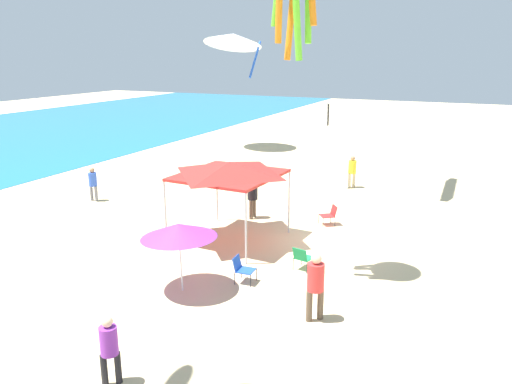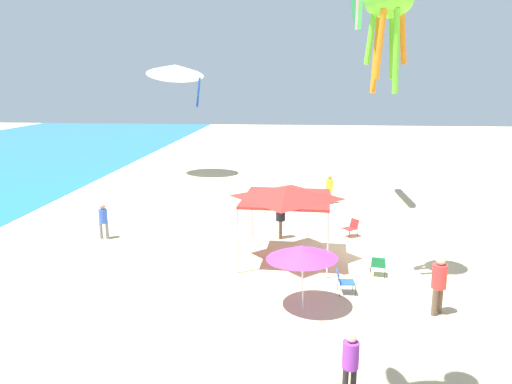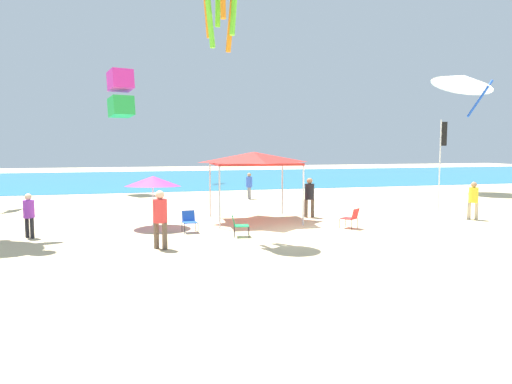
{
  "view_description": "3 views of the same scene",
  "coord_description": "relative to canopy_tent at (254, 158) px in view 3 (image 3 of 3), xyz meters",
  "views": [
    {
      "loc": [
        -17.49,
        -5.0,
        6.88
      ],
      "look_at": [
        -0.51,
        2.82,
        1.72
      ],
      "focal_mm": 35.49,
      "sensor_mm": 36.0,
      "label": 1
    },
    {
      "loc": [
        -20.45,
        2.96,
        7.1
      ],
      "look_at": [
        -1.11,
        4.71,
        2.69
      ],
      "focal_mm": 34.69,
      "sensor_mm": 36.0,
      "label": 2
    },
    {
      "loc": [
        -6.84,
        -16.73,
        3.3
      ],
      "look_at": [
        -1.59,
        2.67,
        1.35
      ],
      "focal_mm": 33.58,
      "sensor_mm": 36.0,
      "label": 3
    }
  ],
  "objects": [
    {
      "name": "ground",
      "position": [
        1.47,
        -3.46,
        -2.8
      ],
      "size": [
        120.0,
        120.0,
        0.1
      ],
      "primitive_type": "cube",
      "color": "#D6BC8C"
    },
    {
      "name": "ocean_strip",
      "position": [
        1.47,
        28.57,
        -2.74
      ],
      "size": [
        120.0,
        28.77,
        0.02
      ],
      "primitive_type": "cube",
      "color": "teal",
      "rests_on": "ground"
    },
    {
      "name": "canopy_tent",
      "position": [
        0.0,
        0.0,
        0.0
      ],
      "size": [
        3.73,
        3.57,
        3.04
      ],
      "rotation": [
        0.0,
        0.0,
        -0.05
      ],
      "color": "#B7B7BC",
      "rests_on": "ground"
    },
    {
      "name": "beach_umbrella",
      "position": [
        -4.37,
        -0.61,
        -0.86
      ],
      "size": [
        2.26,
        2.26,
        2.15
      ],
      "color": "silver",
      "rests_on": "ground"
    },
    {
      "name": "folding_chair_left_of_tent",
      "position": [
        -3.11,
        -2.05,
        -2.27
      ],
      "size": [
        0.58,
        0.66,
        0.82
      ],
      "rotation": [
        0.0,
        0.0,
        0.07
      ],
      "color": "black",
      "rests_on": "ground"
    },
    {
      "name": "folding_chair_facing_ocean",
      "position": [
        3.25,
        -2.94,
        -2.27
      ],
      "size": [
        0.79,
        0.81,
        0.82
      ],
      "rotation": [
        0.0,
        0.0,
        3.8
      ],
      "color": "black",
      "rests_on": "ground"
    },
    {
      "name": "folding_chair_right_of_tent",
      "position": [
        -1.51,
        -3.44,
        -2.27
      ],
      "size": [
        0.71,
        0.63,
        0.82
      ],
      "rotation": [
        0.0,
        0.0,
        1.38
      ],
      "color": "black",
      "rests_on": "ground"
    },
    {
      "name": "banner_flag",
      "position": [
        8.68,
        -1.05,
        -0.06
      ],
      "size": [
        0.36,
        0.06,
        4.5
      ],
      "color": "silver",
      "rests_on": "ground"
    },
    {
      "name": "person_near_umbrella",
      "position": [
        -4.38,
        -4.82,
        -1.64
      ],
      "size": [
        0.45,
        0.45,
        1.89
      ],
      "rotation": [
        0.0,
        0.0,
        5.54
      ],
      "color": "brown",
      "rests_on": "ground"
    },
    {
      "name": "person_kite_handler",
      "position": [
        1.92,
        8.37,
        -1.79
      ],
      "size": [
        0.39,
        0.44,
        1.63
      ],
      "rotation": [
        0.0,
        0.0,
        1.57
      ],
      "color": "slate",
      "rests_on": "ground"
    },
    {
      "name": "person_by_tent",
      "position": [
        -8.79,
        -1.73,
        -1.8
      ],
      "size": [
        0.38,
        0.38,
        1.61
      ],
      "rotation": [
        0.0,
        0.0,
        5.49
      ],
      "color": "black",
      "rests_on": "ground"
    },
    {
      "name": "person_beachcomber",
      "position": [
        9.55,
        -2.25,
        -1.75
      ],
      "size": [
        0.4,
        0.4,
        1.7
      ],
      "rotation": [
        0.0,
        0.0,
        5.66
      ],
      "color": "#C6B28C",
      "rests_on": "ground"
    },
    {
      "name": "person_watching_sky",
      "position": [
        2.74,
        0.34,
        -1.68
      ],
      "size": [
        0.49,
        0.43,
        1.83
      ],
      "rotation": [
        0.0,
        0.0,
        3.17
      ],
      "color": "brown",
      "rests_on": "ground"
    },
    {
      "name": "kite_box_magenta",
      "position": [
        -5.63,
        14.4,
        4.12
      ],
      "size": [
        1.89,
        1.99,
        3.26
      ],
      "rotation": [
        0.0,
        0.0,
        3.46
      ],
      "color": "#E02D9E"
    },
    {
      "name": "kite_delta_white",
      "position": [
        17.36,
        8.7,
        5.06
      ],
      "size": [
        4.4,
        4.34,
        3.57
      ],
      "rotation": [
        0.0,
        0.0,
        1.61
      ],
      "color": "white"
    }
  ]
}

